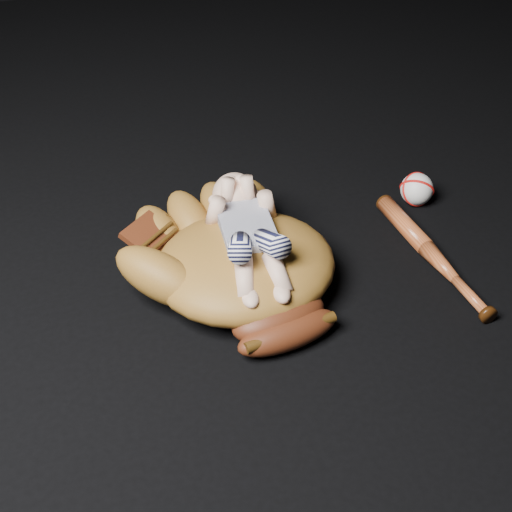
# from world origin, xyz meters

# --- Properties ---
(baseball_glove) EXTENTS (0.55, 0.60, 0.16)m
(baseball_glove) POSITION_xyz_m (-0.18, 0.02, 0.08)
(baseball_glove) COLOR brown
(baseball_glove) RESTS_ON ground
(newborn_baby) EXTENTS (0.19, 0.37, 0.15)m
(newborn_baby) POSITION_xyz_m (-0.17, 0.02, 0.13)
(newborn_baby) COLOR #DCAB8E
(newborn_baby) RESTS_ON baseball_glove
(baseball_bat) EXTENTS (0.07, 0.43, 0.04)m
(baseball_bat) POSITION_xyz_m (0.23, -0.01, 0.02)
(baseball_bat) COLOR #A3461F
(baseball_bat) RESTS_ON ground
(baseball) EXTENTS (0.09, 0.09, 0.08)m
(baseball) POSITION_xyz_m (0.29, 0.21, 0.04)
(baseball) COLOR silver
(baseball) RESTS_ON ground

